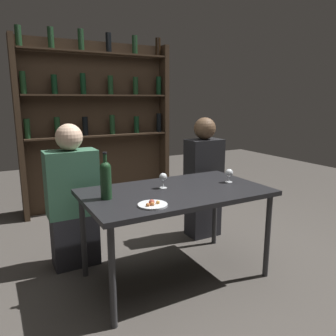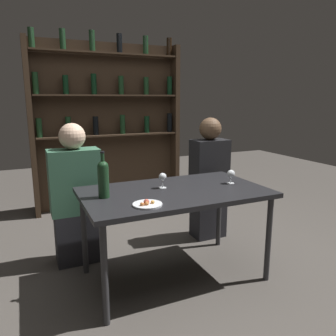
{
  "view_description": "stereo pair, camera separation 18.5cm",
  "coord_description": "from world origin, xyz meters",
  "px_view_note": "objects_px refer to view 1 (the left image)",
  "views": [
    {
      "loc": [
        -1.21,
        -2.1,
        1.41
      ],
      "look_at": [
        0.0,
        0.12,
        0.87
      ],
      "focal_mm": 35.0,
      "sensor_mm": 36.0,
      "label": 1
    },
    {
      "loc": [
        -1.04,
        -2.18,
        1.41
      ],
      "look_at": [
        0.0,
        0.12,
        0.87
      ],
      "focal_mm": 35.0,
      "sensor_mm": 36.0,
      "label": 2
    }
  ],
  "objects_px": {
    "wine_glass_0": "(163,178)",
    "wine_glass_1": "(229,173)",
    "wine_bottle": "(106,178)",
    "seated_person_right": "(204,180)",
    "seated_person_left": "(73,201)",
    "food_plate_0": "(153,205)"
  },
  "relations": [
    {
      "from": "wine_glass_0",
      "to": "seated_person_left",
      "type": "xyz_separation_m",
      "value": [
        -0.6,
        0.48,
        -0.23
      ]
    },
    {
      "from": "wine_glass_1",
      "to": "seated_person_right",
      "type": "relative_size",
      "value": 0.09
    },
    {
      "from": "wine_glass_0",
      "to": "wine_glass_1",
      "type": "height_order",
      "value": "wine_glass_0"
    },
    {
      "from": "wine_bottle",
      "to": "food_plate_0",
      "type": "height_order",
      "value": "wine_bottle"
    },
    {
      "from": "wine_bottle",
      "to": "wine_glass_0",
      "type": "bearing_deg",
      "value": 7.09
    },
    {
      "from": "wine_glass_0",
      "to": "seated_person_right",
      "type": "relative_size",
      "value": 0.1
    },
    {
      "from": "wine_glass_1",
      "to": "seated_person_left",
      "type": "xyz_separation_m",
      "value": [
        -1.17,
        0.59,
        -0.22
      ]
    },
    {
      "from": "wine_glass_1",
      "to": "seated_person_left",
      "type": "bearing_deg",
      "value": 153.36
    },
    {
      "from": "wine_glass_1",
      "to": "food_plate_0",
      "type": "distance_m",
      "value": 0.87
    },
    {
      "from": "seated_person_left",
      "to": "food_plate_0",
      "type": "bearing_deg",
      "value": -68.15
    },
    {
      "from": "wine_glass_0",
      "to": "seated_person_right",
      "type": "xyz_separation_m",
      "value": [
        0.72,
        0.48,
        -0.22
      ]
    },
    {
      "from": "wine_glass_0",
      "to": "seated_person_right",
      "type": "height_order",
      "value": "seated_person_right"
    },
    {
      "from": "wine_bottle",
      "to": "seated_person_right",
      "type": "height_order",
      "value": "seated_person_right"
    },
    {
      "from": "food_plate_0",
      "to": "seated_person_right",
      "type": "distance_m",
      "value": 1.3
    },
    {
      "from": "food_plate_0",
      "to": "seated_person_left",
      "type": "distance_m",
      "value": 0.92
    },
    {
      "from": "wine_bottle",
      "to": "seated_person_left",
      "type": "relative_size",
      "value": 0.27
    },
    {
      "from": "wine_glass_0",
      "to": "food_plate_0",
      "type": "xyz_separation_m",
      "value": [
        -0.26,
        -0.35,
        -0.08
      ]
    },
    {
      "from": "wine_bottle",
      "to": "food_plate_0",
      "type": "bearing_deg",
      "value": -53.58
    },
    {
      "from": "wine_glass_0",
      "to": "wine_glass_1",
      "type": "xyz_separation_m",
      "value": [
        0.57,
        -0.1,
        -0.01
      ]
    },
    {
      "from": "wine_glass_0",
      "to": "wine_glass_1",
      "type": "bearing_deg",
      "value": -10.06
    },
    {
      "from": "seated_person_right",
      "to": "wine_glass_1",
      "type": "bearing_deg",
      "value": -104.54
    },
    {
      "from": "wine_bottle",
      "to": "seated_person_right",
      "type": "distance_m",
      "value": 1.35
    }
  ]
}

